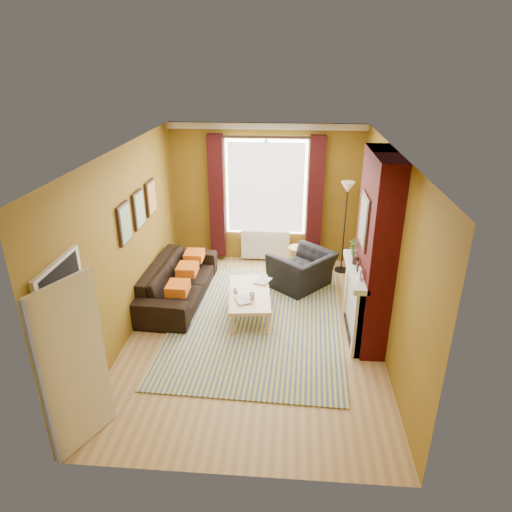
% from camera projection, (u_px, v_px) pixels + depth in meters
% --- Properties ---
extents(ground, '(5.50, 5.50, 0.00)m').
position_uv_depth(ground, '(255.00, 329.00, 7.20)').
color(ground, olive).
rests_on(ground, ground).
extents(room_walls, '(3.82, 5.54, 2.83)m').
position_uv_depth(room_walls, '(298.00, 242.00, 6.86)').
color(room_walls, brown).
rests_on(room_walls, ground).
extents(striped_rug, '(2.85, 3.85, 0.02)m').
position_uv_depth(striped_rug, '(257.00, 321.00, 7.40)').
color(striped_rug, '#324F8A').
rests_on(striped_rug, ground).
extents(sofa, '(1.03, 2.35, 0.67)m').
position_uv_depth(sofa, '(178.00, 281.00, 7.99)').
color(sofa, black).
rests_on(sofa, ground).
extents(armchair, '(1.37, 1.38, 0.67)m').
position_uv_depth(armchair, '(302.00, 270.00, 8.38)').
color(armchair, black).
rests_on(armchair, ground).
extents(coffee_table, '(0.78, 1.36, 0.43)m').
position_uv_depth(coffee_table, '(249.00, 295.00, 7.41)').
color(coffee_table, tan).
rests_on(coffee_table, ground).
extents(wicker_stool, '(0.40, 0.40, 0.49)m').
position_uv_depth(wicker_stool, '(298.00, 259.00, 9.08)').
color(wicker_stool, '#9C7643').
rests_on(wicker_stool, ground).
extents(floor_lamp, '(0.31, 0.31, 1.82)m').
position_uv_depth(floor_lamp, '(347.00, 202.00, 8.57)').
color(floor_lamp, black).
rests_on(floor_lamp, ground).
extents(book_a, '(0.31, 0.35, 0.03)m').
position_uv_depth(book_a, '(236.00, 301.00, 7.10)').
color(book_a, '#999999').
rests_on(book_a, coffee_table).
extents(book_b, '(0.32, 0.37, 0.02)m').
position_uv_depth(book_b, '(257.00, 279.00, 7.80)').
color(book_b, '#999999').
rests_on(book_b, coffee_table).
extents(mug, '(0.11, 0.11, 0.10)m').
position_uv_depth(mug, '(252.00, 296.00, 7.19)').
color(mug, '#999999').
rests_on(mug, coffee_table).
extents(tv_remote, '(0.09, 0.17, 0.02)m').
position_uv_depth(tv_remote, '(235.00, 291.00, 7.43)').
color(tv_remote, '#29292B').
rests_on(tv_remote, coffee_table).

